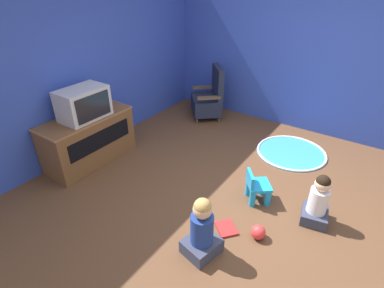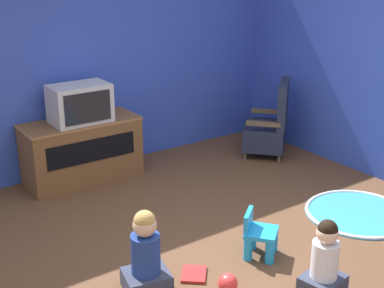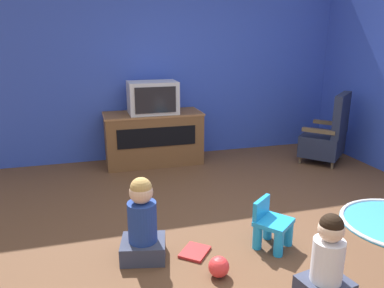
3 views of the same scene
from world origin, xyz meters
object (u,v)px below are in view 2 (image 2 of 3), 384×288
child_watching_center (325,262)px  toy_ball (228,283)px  television (80,103)px  yellow_kid_chair (259,237)px  child_watching_left (146,256)px  book (194,274)px  tv_cabinet (82,150)px  black_armchair (270,127)px

child_watching_center → toy_ball: (-0.60, 0.41, -0.19)m
television → yellow_kid_chair: size_ratio=1.59×
yellow_kid_chair → child_watching_left: 1.06m
yellow_kid_chair → toy_ball: bearing=167.5°
child_watching_center → book: size_ratio=2.01×
toy_ball → child_watching_center: bearing=-34.7°
tv_cabinet → book: bearing=-92.2°
television → child_watching_center: television is taller
black_armchair → child_watching_left: 3.25m
child_watching_center → black_armchair: bearing=44.2°
black_armchair → toy_ball: bearing=-0.4°
tv_cabinet → yellow_kid_chair: tv_cabinet is taller
television → yellow_kid_chair: (0.55, -2.35, -0.73)m
yellow_kid_chair → black_armchair: bearing=6.9°
child_watching_left → child_watching_center: child_watching_left is taller
tv_cabinet → child_watching_left: bearing=-102.4°
television → yellow_kid_chair: television is taller
toy_ball → book: (-0.08, 0.33, -0.06)m
yellow_kid_chair → toy_ball: size_ratio=2.60×
black_armchair → book: black_armchair is taller
tv_cabinet → black_armchair: (2.30, -0.61, 0.00)m
book → black_armchair: bearing=-14.6°
yellow_kid_chair → book: size_ratio=1.31×
black_armchair → child_watching_center: size_ratio=1.57×
book → child_watching_left: bearing=121.3°
yellow_kid_chair → television: bearing=64.7°
television → yellow_kid_chair: bearing=-76.8°
black_armchair → yellow_kid_chair: 2.50m
tv_cabinet → television: size_ratio=2.05×
black_armchair → child_watching_center: 3.00m
black_armchair → toy_ball: black_armchair is taller
toy_ball → book: 0.35m
black_armchair → book: 2.97m
black_armchair → toy_ball: (-2.31, -2.05, -0.29)m
book → yellow_kid_chair: bearing=-55.6°
tv_cabinet → child_watching_left: (-0.50, -2.27, -0.07)m
yellow_kid_chair → toy_ball: (-0.56, -0.27, -0.10)m
yellow_kid_chair → child_watching_left: (-1.05, 0.12, 0.11)m
yellow_kid_chair → book: 0.66m
yellow_kid_chair → toy_ball: 0.63m
yellow_kid_chair → child_watching_center: size_ratio=0.65×
child_watching_left → television: bearing=90.0°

